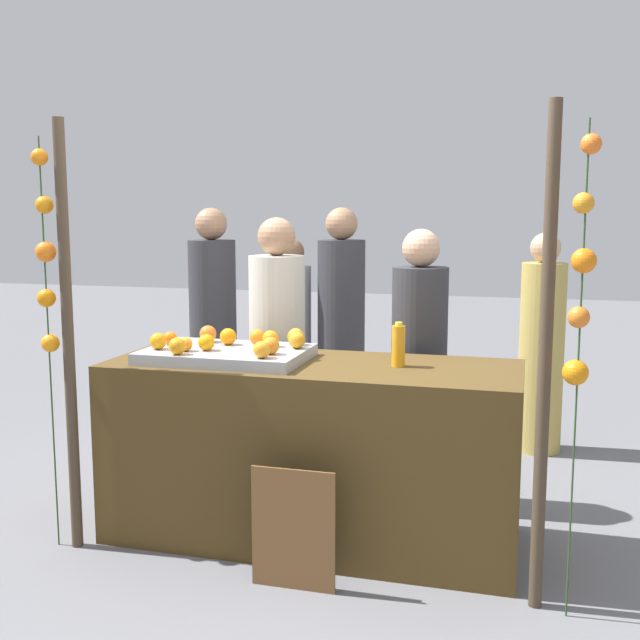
{
  "coord_description": "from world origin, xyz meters",
  "views": [
    {
      "loc": [
        1.05,
        -3.65,
        1.68
      ],
      "look_at": [
        0.0,
        0.15,
        1.13
      ],
      "focal_mm": 42.73,
      "sensor_mm": 36.0,
      "label": 1
    }
  ],
  "objects_px": {
    "stall_counter": "(312,451)",
    "chalkboard_sign": "(294,530)",
    "vendor_left": "(278,366)",
    "orange_0": "(185,344)",
    "vendor_right": "(419,377)",
    "orange_1": "(170,338)",
    "juice_bottle": "(398,346)"
  },
  "relations": [
    {
      "from": "vendor_left",
      "to": "orange_1",
      "type": "bearing_deg",
      "value": -122.25
    },
    {
      "from": "chalkboard_sign",
      "to": "vendor_right",
      "type": "height_order",
      "value": "vendor_right"
    },
    {
      "from": "orange_1",
      "to": "chalkboard_sign",
      "type": "relative_size",
      "value": 0.13
    },
    {
      "from": "orange_0",
      "to": "vendor_right",
      "type": "height_order",
      "value": "vendor_right"
    },
    {
      "from": "chalkboard_sign",
      "to": "stall_counter",
      "type": "bearing_deg",
      "value": 97.43
    },
    {
      "from": "vendor_right",
      "to": "chalkboard_sign",
      "type": "bearing_deg",
      "value": -107.6
    },
    {
      "from": "orange_0",
      "to": "orange_1",
      "type": "distance_m",
      "value": 0.22
    },
    {
      "from": "stall_counter",
      "to": "vendor_left",
      "type": "distance_m",
      "value": 0.78
    },
    {
      "from": "juice_bottle",
      "to": "vendor_right",
      "type": "xyz_separation_m",
      "value": [
        0.02,
        0.62,
        -0.29
      ]
    },
    {
      "from": "orange_1",
      "to": "vendor_right",
      "type": "distance_m",
      "value": 1.43
    },
    {
      "from": "orange_1",
      "to": "stall_counter",
      "type": "bearing_deg",
      "value": 1.38
    },
    {
      "from": "orange_0",
      "to": "juice_bottle",
      "type": "distance_m",
      "value": 1.08
    },
    {
      "from": "orange_1",
      "to": "juice_bottle",
      "type": "height_order",
      "value": "juice_bottle"
    },
    {
      "from": "juice_bottle",
      "to": "vendor_right",
      "type": "height_order",
      "value": "vendor_right"
    },
    {
      "from": "stall_counter",
      "to": "vendor_right",
      "type": "xyz_separation_m",
      "value": [
        0.45,
        0.65,
        0.28
      ]
    },
    {
      "from": "orange_0",
      "to": "chalkboard_sign",
      "type": "distance_m",
      "value": 1.09
    },
    {
      "from": "orange_1",
      "to": "vendor_left",
      "type": "distance_m",
      "value": 0.77
    },
    {
      "from": "vendor_left",
      "to": "orange_0",
      "type": "bearing_deg",
      "value": -106.61
    },
    {
      "from": "stall_counter",
      "to": "orange_1",
      "type": "height_order",
      "value": "orange_1"
    },
    {
      "from": "juice_bottle",
      "to": "orange_1",
      "type": "bearing_deg",
      "value": -177.73
    },
    {
      "from": "stall_counter",
      "to": "orange_1",
      "type": "distance_m",
      "value": 0.96
    },
    {
      "from": "stall_counter",
      "to": "vendor_left",
      "type": "relative_size",
      "value": 1.26
    },
    {
      "from": "orange_0",
      "to": "juice_bottle",
      "type": "relative_size",
      "value": 0.32
    },
    {
      "from": "orange_0",
      "to": "chalkboard_sign",
      "type": "xyz_separation_m",
      "value": [
        0.69,
        -0.38,
        -0.75
      ]
    },
    {
      "from": "vendor_right",
      "to": "orange_1",
      "type": "bearing_deg",
      "value": -151.58
    },
    {
      "from": "orange_0",
      "to": "vendor_right",
      "type": "bearing_deg",
      "value": 37.37
    },
    {
      "from": "orange_0",
      "to": "stall_counter",
      "type": "bearing_deg",
      "value": 15.45
    },
    {
      "from": "stall_counter",
      "to": "chalkboard_sign",
      "type": "relative_size",
      "value": 3.65
    },
    {
      "from": "stall_counter",
      "to": "vendor_right",
      "type": "relative_size",
      "value": 1.31
    },
    {
      "from": "stall_counter",
      "to": "juice_bottle",
      "type": "xyz_separation_m",
      "value": [
        0.44,
        0.03,
        0.57
      ]
    },
    {
      "from": "orange_1",
      "to": "vendor_right",
      "type": "bearing_deg",
      "value": 28.42
    },
    {
      "from": "chalkboard_sign",
      "to": "orange_1",
      "type": "bearing_deg",
      "value": 147.82
    }
  ]
}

